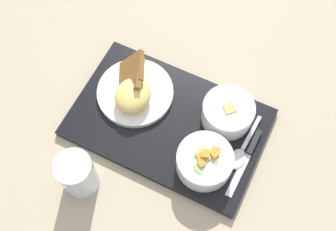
% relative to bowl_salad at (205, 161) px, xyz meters
% --- Properties ---
extents(ground_plane, '(4.00, 4.00, 0.00)m').
position_rel_bowl_salad_xyz_m(ground_plane, '(0.12, -0.07, -0.05)').
color(ground_plane, tan).
extents(serving_tray, '(0.45, 0.29, 0.02)m').
position_rel_bowl_salad_xyz_m(serving_tray, '(0.12, -0.07, -0.04)').
color(serving_tray, black).
rests_on(serving_tray, ground_plane).
extents(bowl_salad, '(0.12, 0.12, 0.06)m').
position_rel_bowl_salad_xyz_m(bowl_salad, '(0.00, 0.00, 0.00)').
color(bowl_salad, white).
rests_on(bowl_salad, serving_tray).
extents(bowl_soup, '(0.12, 0.12, 0.06)m').
position_rel_bowl_salad_xyz_m(bowl_soup, '(-0.00, -0.13, 0.00)').
color(bowl_soup, white).
rests_on(bowl_soup, serving_tray).
extents(plate_main, '(0.18, 0.18, 0.08)m').
position_rel_bowl_salad_xyz_m(plate_main, '(0.22, -0.10, -0.01)').
color(plate_main, white).
rests_on(plate_main, serving_tray).
extents(knife, '(0.02, 0.17, 0.01)m').
position_rel_bowl_salad_xyz_m(knife, '(-0.08, -0.07, -0.03)').
color(knife, silver).
rests_on(knife, serving_tray).
extents(spoon, '(0.04, 0.15, 0.01)m').
position_rel_bowl_salad_xyz_m(spoon, '(-0.07, -0.07, -0.03)').
color(spoon, silver).
rests_on(spoon, serving_tray).
extents(glass_water, '(0.08, 0.08, 0.12)m').
position_rel_bowl_salad_xyz_m(glass_water, '(0.23, 0.14, 0.00)').
color(glass_water, silver).
rests_on(glass_water, ground_plane).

